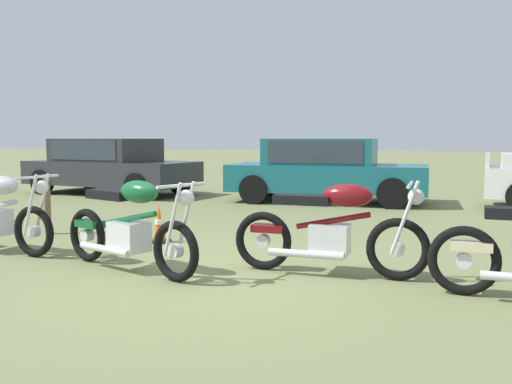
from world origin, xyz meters
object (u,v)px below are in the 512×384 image
Objects in this scene: motorcycle_green at (129,226)px; car_charcoal at (109,163)px; fence_post_wooden at (47,204)px; motorcycle_maroon at (330,229)px; car_teal at (324,167)px; traffic_cone at (159,225)px.

motorcycle_green is 0.42× the size of car_charcoal.
fence_post_wooden is at bearing -57.15° from car_charcoal.
fence_post_wooden is at bearing 166.67° from motorcycle_maroon.
motorcycle_maroon is 6.75m from car_teal.
fence_post_wooden is (-4.45, 1.29, -0.04)m from motorcycle_maroon.
motorcycle_green is at bearing -74.79° from traffic_cone.
fence_post_wooden reaches higher than traffic_cone.
traffic_cone is (-2.55, 1.16, -0.25)m from motorcycle_maroon.
car_charcoal is at bearing 177.83° from car_teal.
car_charcoal and car_teal have the same top height.
fence_post_wooden is (-3.32, -5.35, -0.35)m from car_teal.
traffic_cone is (-0.44, 1.61, -0.26)m from motorcycle_green.
car_charcoal is at bearing 126.52° from traffic_cone.
traffic_cone is at bearing -104.10° from car_teal.
traffic_cone is at bearing -43.29° from car_charcoal.
car_charcoal is 7.15m from traffic_cone.
motorcycle_maroon is 0.48× the size of car_teal.
motorcycle_maroon is 9.68m from car_charcoal.
fence_post_wooden is (-2.34, 1.74, -0.04)m from motorcycle_green.
motorcycle_maroon is at bearing -79.94° from car_teal.
motorcycle_maroon is at bearing -24.55° from traffic_cone.
car_charcoal is at bearing 112.66° from fence_post_wooden.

